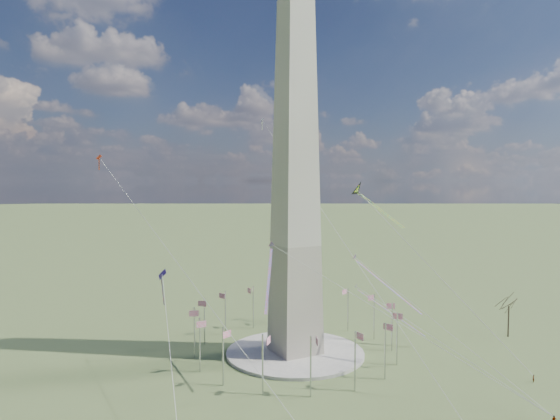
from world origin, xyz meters
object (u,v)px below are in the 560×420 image
tree_near (509,304)px  person_east (533,378)px  kite_delta_black (360,193)px  washington_monument (295,171)px

tree_near → person_east: bearing=-133.8°
person_east → kite_delta_black: bearing=-110.0°
tree_near → kite_delta_black: kite_delta_black is taller
tree_near → kite_delta_black: (-29.99, 31.52, 32.00)m
person_east → kite_delta_black: kite_delta_black is taller
washington_monument → tree_near: 74.71m
washington_monument → tree_near: washington_monument is taller
kite_delta_black → washington_monument: bearing=-4.5°
washington_monument → tree_near: size_ratio=7.39×
tree_near → kite_delta_black: size_ratio=0.81×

